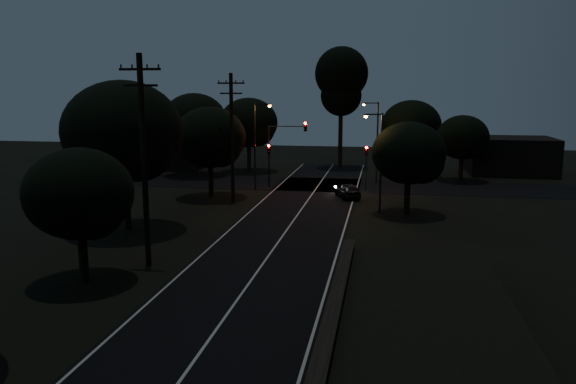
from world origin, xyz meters
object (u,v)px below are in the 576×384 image
(signal_left, at_px, (269,157))
(signal_mast, at_px, (286,142))
(tall_pine, at_px, (341,81))
(utility_pole_far, at_px, (232,136))
(streetlight_b, at_px, (375,137))
(signal_right, at_px, (366,159))
(streetlight_c, at_px, (379,156))
(car, at_px, (348,190))
(streetlight_a, at_px, (257,140))
(utility_pole_mid, at_px, (144,158))

(signal_left, relative_size, signal_mast, 0.66)
(signal_mast, bearing_deg, tall_pine, 75.38)
(utility_pole_far, height_order, streetlight_b, utility_pole_far)
(signal_right, bearing_deg, signal_mast, 179.97)
(signal_right, height_order, streetlight_c, streetlight_c)
(car, bearing_deg, tall_pine, -103.46)
(tall_pine, height_order, car, tall_pine)
(tall_pine, height_order, streetlight_a, tall_pine)
(signal_right, xyz_separation_m, streetlight_b, (0.71, 4.01, 1.80))
(streetlight_c, xyz_separation_m, car, (-2.63, 5.67, -3.70))
(signal_left, height_order, streetlight_b, streetlight_b)
(signal_right, xyz_separation_m, signal_mast, (-7.51, 0.00, 1.50))
(signal_left, bearing_deg, utility_pole_far, -99.94)
(utility_pole_far, relative_size, signal_mast, 1.68)
(utility_pole_far, xyz_separation_m, signal_left, (1.40, 7.99, -2.65))
(utility_pole_far, bearing_deg, streetlight_a, 83.41)
(signal_mast, distance_m, streetlight_a, 3.13)
(streetlight_a, height_order, streetlight_c, streetlight_a)
(signal_left, relative_size, streetlight_a, 0.51)
(signal_mast, xyz_separation_m, car, (6.11, -4.32, -3.69))
(streetlight_c, bearing_deg, utility_pole_far, 170.40)
(signal_left, xyz_separation_m, signal_mast, (1.69, 0.00, 1.50))
(utility_pole_mid, distance_m, signal_left, 25.19)
(utility_pole_mid, relative_size, streetlight_a, 1.38)
(signal_left, height_order, signal_mast, signal_mast)
(signal_right, bearing_deg, car, -107.97)
(utility_pole_far, xyz_separation_m, signal_right, (10.60, 7.99, -2.65))
(tall_pine, bearing_deg, streetlight_c, -79.07)
(utility_pole_far, relative_size, streetlight_a, 1.31)
(streetlight_b, bearing_deg, streetlight_c, -87.86)
(streetlight_a, distance_m, streetlight_c, 13.72)
(tall_pine, bearing_deg, utility_pole_far, -106.93)
(signal_mast, height_order, car, signal_mast)
(tall_pine, xyz_separation_m, signal_left, (-5.60, -15.01, -7.38))
(signal_right, distance_m, streetlight_b, 4.45)
(signal_left, distance_m, car, 9.18)
(tall_pine, bearing_deg, signal_right, -76.51)
(signal_mast, distance_m, streetlight_c, 13.28)
(signal_left, relative_size, car, 1.08)
(tall_pine, distance_m, streetlight_a, 18.97)
(signal_right, bearing_deg, tall_pine, 103.49)
(utility_pole_mid, xyz_separation_m, signal_mast, (3.09, 24.99, -1.40))
(signal_right, bearing_deg, streetlight_b, 80.00)
(streetlight_b, distance_m, car, 9.47)
(signal_mast, distance_m, car, 8.35)
(utility_pole_far, bearing_deg, tall_pine, 73.07)
(signal_mast, relative_size, streetlight_a, 0.78)
(utility_pole_mid, xyz_separation_m, streetlight_a, (0.69, 23.00, -1.10))
(tall_pine, height_order, streetlight_c, tall_pine)
(utility_pole_mid, bearing_deg, tall_pine, 80.07)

